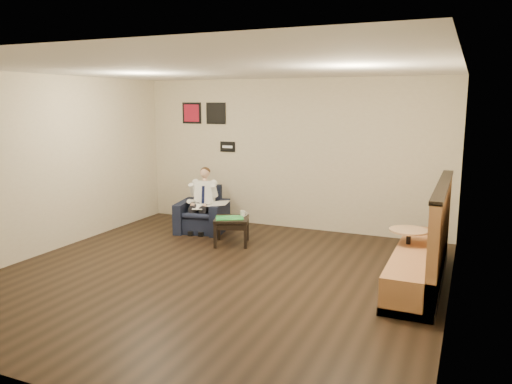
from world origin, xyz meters
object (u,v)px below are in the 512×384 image
at_px(cafe_table, 408,252).
at_px(seated_man, 200,203).
at_px(armchair, 202,209).
at_px(banquette, 420,234).
at_px(green_folder, 230,218).
at_px(smartphone, 235,215).
at_px(side_table, 232,231).
at_px(coffee_mug, 243,214).

bearing_deg(cafe_table, seated_man, 167.10).
relative_size(armchair, banquette, 0.32).
bearing_deg(green_folder, seated_man, 150.00).
height_order(seated_man, smartphone, seated_man).
relative_size(side_table, coffee_mug, 5.79).
xyz_separation_m(seated_man, side_table, (0.87, -0.46, -0.33)).
bearing_deg(coffee_mug, cafe_table, -11.87).
height_order(side_table, green_folder, green_folder).
xyz_separation_m(smartphone, cafe_table, (2.92, -0.58, -0.13)).
height_order(side_table, smartphone, smartphone).
xyz_separation_m(green_folder, cafe_table, (2.93, -0.38, -0.13)).
xyz_separation_m(coffee_mug, smartphone, (-0.14, -0.01, -0.04)).
height_order(green_folder, coffee_mug, coffee_mug).
bearing_deg(cafe_table, side_table, 172.05).
relative_size(smartphone, banquette, 0.05).
relative_size(seated_man, smartphone, 7.91).
bearing_deg(smartphone, side_table, -97.35).
relative_size(smartphone, cafe_table, 0.22).
distance_m(smartphone, cafe_table, 2.98).
distance_m(coffee_mug, banquette, 3.07).
distance_m(side_table, green_folder, 0.24).
distance_m(armchair, side_table, 1.07).
bearing_deg(armchair, banquette, -27.66).
distance_m(green_folder, cafe_table, 2.96).
bearing_deg(armchair, green_folder, -45.40).
relative_size(banquette, cafe_table, 3.97).
xyz_separation_m(smartphone, banquette, (3.09, -0.79, 0.21)).
height_order(side_table, coffee_mug, coffee_mug).
bearing_deg(side_table, banquette, -11.47).
height_order(side_table, cafe_table, cafe_table).
xyz_separation_m(side_table, cafe_table, (2.91, -0.41, 0.10)).
relative_size(green_folder, smartphone, 3.21).
bearing_deg(banquette, smartphone, 165.59).
relative_size(armchair, green_folder, 1.86).
distance_m(armchair, cafe_table, 3.92).
relative_size(seated_man, cafe_table, 1.71).
bearing_deg(side_table, cafe_table, -7.95).
bearing_deg(banquette, seated_man, 164.65).
bearing_deg(coffee_mug, armchair, 159.22).
bearing_deg(armchair, cafe_table, -25.31).
relative_size(coffee_mug, cafe_table, 0.15).
bearing_deg(seated_man, green_folder, -40.99).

